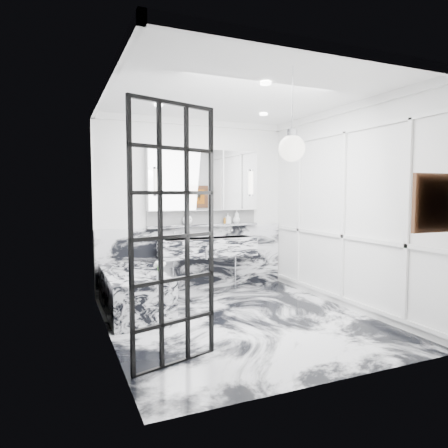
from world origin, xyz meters
name	(u,v)px	position (x,y,z in m)	size (l,w,h in m)	color
floor	(241,320)	(0.00, 0.00, 0.00)	(3.60, 3.60, 0.00)	silver
ceiling	(241,94)	(0.00, 0.00, 2.80)	(3.60, 3.60, 0.00)	white
wall_back	(194,205)	(0.00, 1.80, 1.40)	(3.60, 3.60, 0.00)	white
wall_front	(335,218)	(0.00, -1.80, 1.40)	(3.60, 3.60, 0.00)	white
wall_left	(108,212)	(-1.60, 0.00, 1.40)	(3.60, 3.60, 0.00)	white
wall_right	(344,208)	(1.60, 0.00, 1.40)	(3.60, 3.60, 0.00)	white
marble_clad_back	(195,258)	(0.00, 1.78, 0.53)	(3.18, 0.05, 1.05)	silver
marble_clad_left	(109,218)	(-1.59, 0.00, 1.34)	(0.02, 3.56, 2.68)	silver
panel_molding	(343,215)	(1.58, 0.00, 1.30)	(0.03, 3.40, 2.30)	white
soap_bottle_a	(237,216)	(0.74, 1.71, 1.21)	(0.09, 0.09, 0.23)	#8C5919
soap_bottle_b	(228,218)	(0.57, 1.71, 1.18)	(0.08, 0.08, 0.18)	#4C4C51
soap_bottle_c	(236,219)	(0.73, 1.71, 1.17)	(0.13, 0.13, 0.16)	silver
face_pot	(187,220)	(-0.14, 1.71, 1.17)	(0.16, 0.16, 0.16)	white
amber_bottle	(225,221)	(0.51, 1.71, 1.14)	(0.04, 0.04, 0.10)	#8C5919
flower_vase	(160,276)	(-0.98, 0.22, 0.61)	(0.08, 0.08, 0.12)	silver
crittall_door	(174,237)	(-1.12, -0.92, 1.21)	(0.88, 0.04, 2.41)	black
artwork	(435,203)	(1.20, -1.76, 1.51)	(0.46, 0.04, 0.46)	#B66012
pendant_light	(292,148)	(-0.11, -1.30, 2.01)	(0.24, 0.24, 0.24)	white
trough_sink	(208,247)	(0.15, 1.55, 0.73)	(1.60, 0.45, 0.30)	silver
ledge	(204,225)	(0.15, 1.72, 1.07)	(1.90, 0.14, 0.04)	silver
subway_tile	(203,217)	(0.15, 1.78, 1.21)	(1.90, 0.03, 0.23)	white
mirror_cabinet	(204,180)	(0.15, 1.73, 1.82)	(1.90, 0.16, 1.00)	white
sconce_left	(156,182)	(-0.67, 1.63, 1.78)	(0.07, 0.07, 0.40)	white
sconce_right	(251,183)	(0.97, 1.63, 1.78)	(0.07, 0.07, 0.40)	white
bathtub	(134,292)	(-1.18, 0.90, 0.28)	(0.75, 1.65, 0.55)	silver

